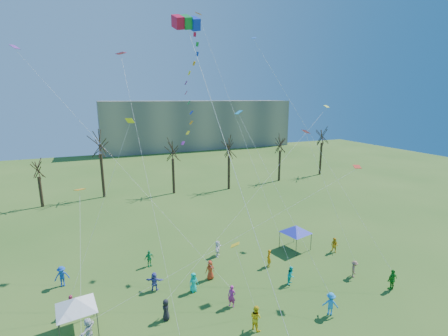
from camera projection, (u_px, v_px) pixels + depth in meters
name	position (u px, v px, depth m)	size (l,w,h in m)	color
distant_building	(198.00, 124.00, 101.14)	(60.00, 14.00, 15.00)	gray
bare_tree_row	(170.00, 150.00, 52.63)	(70.75, 9.38, 11.21)	black
big_box_kite	(194.00, 91.00, 21.79)	(2.25, 6.61, 21.55)	red
canopy_tent_white	(76.00, 303.00, 21.25)	(3.51, 3.51, 2.65)	#3F3F44
canopy_tent_blue	(296.00, 229.00, 33.16)	(3.51, 3.51, 2.70)	#3F3F44
festival_crowd	(213.00, 286.00, 25.53)	(27.00, 13.61, 1.84)	red
small_kites_aloft	(206.00, 121.00, 27.39)	(32.12, 18.66, 32.38)	orange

